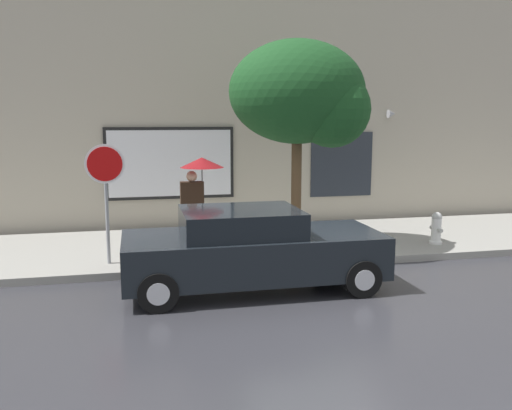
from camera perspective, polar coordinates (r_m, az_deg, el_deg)
The scene contains 8 objects.
ground_plane at distance 10.13m, azimuth 6.43°, elevation -8.15°, with size 60.00×60.00×0.00m, color #333338.
sidewalk at distance 12.89m, azimuth 2.11°, elevation -4.00°, with size 20.00×4.00×0.15m, color gray.
building_facade at distance 14.99m, azimuth -0.32°, elevation 10.95°, with size 20.00×0.67×7.00m.
parked_car at distance 9.60m, azimuth -0.52°, elevation -4.65°, with size 4.49×1.91×1.43m.
fire_hydrant at distance 13.11m, azimuth 18.28°, elevation -2.32°, with size 0.30×0.44×0.73m.
pedestrian_with_umbrella at distance 11.94m, azimuth -6.03°, elevation 2.88°, with size 0.95×0.95×2.00m.
street_tree at distance 11.78m, azimuth 5.08°, elevation 11.25°, with size 2.91×2.48×4.48m.
stop_sign at distance 10.91m, azimuth -15.42°, elevation 2.52°, with size 0.76×0.10×2.35m.
Camera 1 is at (-3.18, -9.14, 3.00)m, focal length 38.36 mm.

